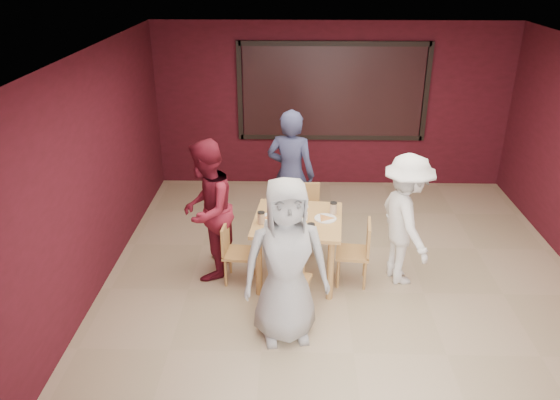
{
  "coord_description": "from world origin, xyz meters",
  "views": [
    {
      "loc": [
        -0.64,
        -5.62,
        3.78
      ],
      "look_at": [
        -0.8,
        0.32,
        1.08
      ],
      "focal_mm": 35.0,
      "sensor_mm": 36.0,
      "label": 1
    }
  ],
  "objects_px": {
    "dining_table": "(298,226)",
    "chair_back": "(304,213)",
    "chair_front": "(289,280)",
    "diner_front": "(286,262)",
    "chair_left": "(234,249)",
    "chair_right": "(359,249)",
    "diner_right": "(406,220)",
    "diner_back": "(291,175)",
    "diner_left": "(207,210)"
  },
  "relations": [
    {
      "from": "chair_right",
      "to": "diner_front",
      "type": "relative_size",
      "value": 0.46
    },
    {
      "from": "dining_table",
      "to": "chair_back",
      "type": "relative_size",
      "value": 1.25
    },
    {
      "from": "dining_table",
      "to": "diner_left",
      "type": "bearing_deg",
      "value": 175.52
    },
    {
      "from": "diner_front",
      "to": "diner_right",
      "type": "height_order",
      "value": "diner_front"
    },
    {
      "from": "diner_left",
      "to": "diner_right",
      "type": "height_order",
      "value": "diner_left"
    },
    {
      "from": "chair_front",
      "to": "diner_front",
      "type": "height_order",
      "value": "diner_front"
    },
    {
      "from": "chair_back",
      "to": "diner_right",
      "type": "bearing_deg",
      "value": -33.69
    },
    {
      "from": "diner_back",
      "to": "diner_left",
      "type": "xyz_separation_m",
      "value": [
        -1.03,
        -1.08,
        -0.05
      ]
    },
    {
      "from": "chair_back",
      "to": "diner_back",
      "type": "height_order",
      "value": "diner_back"
    },
    {
      "from": "diner_back",
      "to": "diner_right",
      "type": "bearing_deg",
      "value": 154.33
    },
    {
      "from": "diner_left",
      "to": "chair_front",
      "type": "bearing_deg",
      "value": 55.87
    },
    {
      "from": "chair_left",
      "to": "chair_right",
      "type": "height_order",
      "value": "chair_right"
    },
    {
      "from": "chair_front",
      "to": "diner_back",
      "type": "xyz_separation_m",
      "value": [
        0.0,
        2.0,
        0.45
      ]
    },
    {
      "from": "diner_back",
      "to": "diner_left",
      "type": "distance_m",
      "value": 1.49
    },
    {
      "from": "chair_front",
      "to": "diner_front",
      "type": "relative_size",
      "value": 0.47
    },
    {
      "from": "diner_front",
      "to": "diner_right",
      "type": "xyz_separation_m",
      "value": [
        1.43,
        1.15,
        -0.08
      ]
    },
    {
      "from": "chair_left",
      "to": "diner_back",
      "type": "distance_m",
      "value": 1.51
    },
    {
      "from": "chair_right",
      "to": "diner_right",
      "type": "xyz_separation_m",
      "value": [
        0.56,
        0.09,
        0.36
      ]
    },
    {
      "from": "dining_table",
      "to": "chair_back",
      "type": "height_order",
      "value": "dining_table"
    },
    {
      "from": "dining_table",
      "to": "diner_front",
      "type": "xyz_separation_m",
      "value": [
        -0.13,
        -1.14,
        0.18
      ]
    },
    {
      "from": "chair_left",
      "to": "diner_front",
      "type": "height_order",
      "value": "diner_front"
    },
    {
      "from": "chair_right",
      "to": "diner_front",
      "type": "distance_m",
      "value": 1.44
    },
    {
      "from": "dining_table",
      "to": "chair_right",
      "type": "relative_size",
      "value": 1.38
    },
    {
      "from": "diner_front",
      "to": "chair_back",
      "type": "bearing_deg",
      "value": 73.94
    },
    {
      "from": "diner_back",
      "to": "diner_left",
      "type": "bearing_deg",
      "value": 60.57
    },
    {
      "from": "diner_back",
      "to": "diner_left",
      "type": "height_order",
      "value": "diner_back"
    },
    {
      "from": "dining_table",
      "to": "chair_back",
      "type": "bearing_deg",
      "value": 83.89
    },
    {
      "from": "chair_left",
      "to": "diner_back",
      "type": "relative_size",
      "value": 0.42
    },
    {
      "from": "dining_table",
      "to": "chair_left",
      "type": "distance_m",
      "value": 0.84
    },
    {
      "from": "chair_front",
      "to": "diner_front",
      "type": "distance_m",
      "value": 0.53
    },
    {
      "from": "dining_table",
      "to": "chair_left",
      "type": "xyz_separation_m",
      "value": [
        -0.78,
        -0.08,
        -0.29
      ]
    },
    {
      "from": "chair_back",
      "to": "chair_left",
      "type": "xyz_separation_m",
      "value": [
        -0.87,
        -0.9,
        -0.07
      ]
    },
    {
      "from": "diner_front",
      "to": "diner_back",
      "type": "relative_size",
      "value": 0.97
    },
    {
      "from": "diner_right",
      "to": "chair_front",
      "type": "bearing_deg",
      "value": 107.31
    },
    {
      "from": "diner_left",
      "to": "diner_right",
      "type": "bearing_deg",
      "value": 95.8
    },
    {
      "from": "chair_front",
      "to": "chair_right",
      "type": "xyz_separation_m",
      "value": [
        0.85,
        0.74,
        -0.01
      ]
    },
    {
      "from": "diner_right",
      "to": "diner_left",
      "type": "bearing_deg",
      "value": 74.66
    },
    {
      "from": "diner_right",
      "to": "chair_right",
      "type": "bearing_deg",
      "value": 85.97
    },
    {
      "from": "diner_right",
      "to": "diner_back",
      "type": "bearing_deg",
      "value": 36.9
    },
    {
      "from": "chair_front",
      "to": "chair_back",
      "type": "distance_m",
      "value": 1.66
    },
    {
      "from": "diner_back",
      "to": "chair_front",
      "type": "bearing_deg",
      "value": 103.96
    },
    {
      "from": "dining_table",
      "to": "diner_back",
      "type": "relative_size",
      "value": 0.61
    },
    {
      "from": "chair_left",
      "to": "chair_right",
      "type": "bearing_deg",
      "value": -0.25
    },
    {
      "from": "chair_right",
      "to": "diner_front",
      "type": "xyz_separation_m",
      "value": [
        -0.88,
        -1.06,
        0.44
      ]
    },
    {
      "from": "chair_left",
      "to": "diner_left",
      "type": "bearing_deg",
      "value": 153.68
    },
    {
      "from": "diner_front",
      "to": "diner_left",
      "type": "bearing_deg",
      "value": 119.17
    },
    {
      "from": "diner_back",
      "to": "chair_back",
      "type": "bearing_deg",
      "value": 131.61
    },
    {
      "from": "dining_table",
      "to": "diner_front",
      "type": "distance_m",
      "value": 1.16
    },
    {
      "from": "dining_table",
      "to": "diner_right",
      "type": "xyz_separation_m",
      "value": [
        1.3,
        0.0,
        0.1
      ]
    },
    {
      "from": "chair_back",
      "to": "chair_right",
      "type": "distance_m",
      "value": 1.12
    }
  ]
}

